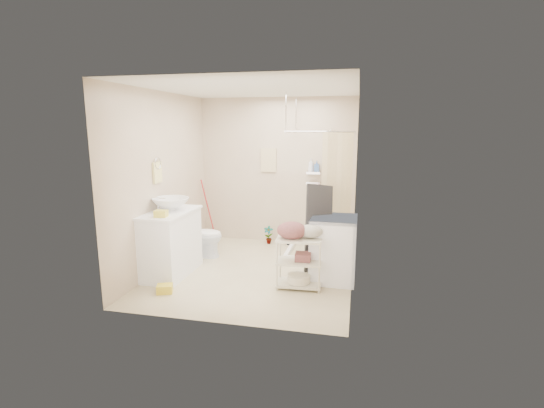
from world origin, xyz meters
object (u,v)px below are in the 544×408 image
Objects in this scene: vanity at (170,243)px; toilet at (200,235)px; washing_machine at (333,249)px; laundry_rack at (299,258)px.

vanity reaches higher than toilet.
toilet is 2.25m from washing_machine.
laundry_rack is at bearing -137.74° from washing_machine.
vanity is 2.32m from washing_machine.
washing_machine is at bearing 38.63° from laundry_rack.
laundry_rack is (1.76, -0.92, 0.05)m from toilet.
washing_machine is 0.56m from laundry_rack.
vanity is 0.84m from toilet.
laundry_rack is (-0.42, -0.37, -0.04)m from washing_machine.
laundry_rack is at bearing -123.08° from toilet.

